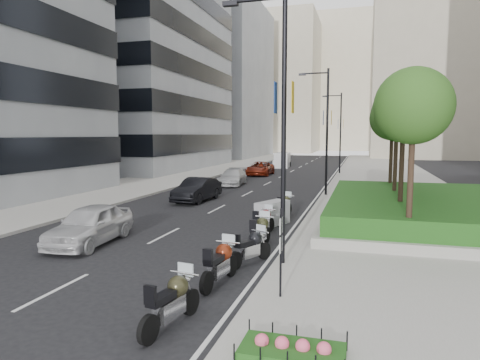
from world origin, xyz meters
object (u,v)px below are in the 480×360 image
at_px(motorcycle_4, 263,222).
at_px(car_b, 197,190).
at_px(lamp_post_2, 339,129).
at_px(parking_sign, 281,248).
at_px(motorcycle_6, 284,206).
at_px(motorcycle_2, 251,247).
at_px(motorcycle_5, 272,213).
at_px(lamp_post_0, 279,114).
at_px(motorcycle_3, 260,232).
at_px(car_a, 90,224).
at_px(delivery_van, 282,161).
at_px(motorcycle_0, 172,302).
at_px(car_c, 233,177).
at_px(lamp_post_1, 325,125).
at_px(motorcycle_1, 220,264).
at_px(car_d, 260,168).

distance_m(motorcycle_4, car_b, 10.33).
height_order(lamp_post_2, parking_sign, lamp_post_2).
bearing_deg(motorcycle_6, motorcycle_2, -169.09).
relative_size(parking_sign, motorcycle_5, 1.19).
xyz_separation_m(lamp_post_2, motorcycle_4, (-1.51, -30.62, -4.48)).
relative_size(motorcycle_2, motorcycle_5, 0.97).
bearing_deg(motorcycle_5, lamp_post_0, -143.10).
distance_m(lamp_post_2, motorcycle_3, 33.11).
relative_size(car_a, delivery_van, 0.96).
height_order(motorcycle_0, motorcycle_6, motorcycle_0).
height_order(car_b, car_c, car_b).
bearing_deg(car_b, delivery_van, 93.81).
height_order(lamp_post_1, motorcycle_3, lamp_post_1).
distance_m(lamp_post_1, motorcycle_6, 9.64).
height_order(motorcycle_1, delivery_van, delivery_van).
bearing_deg(car_a, car_c, 86.93).
relative_size(motorcycle_6, car_d, 0.43).
bearing_deg(motorcycle_3, motorcycle_1, -176.39).
xyz_separation_m(parking_sign, motorcycle_4, (-2.17, 7.38, -0.87)).
distance_m(motorcycle_1, car_a, 7.26).
bearing_deg(car_a, motorcycle_2, -11.18).
bearing_deg(car_c, motorcycle_1, -78.50).
bearing_deg(car_d, motorcycle_4, -77.78).
relative_size(lamp_post_0, motorcycle_2, 4.44).
bearing_deg(motorcycle_0, motorcycle_1, 6.56).
relative_size(car_d, delivery_van, 1.09).
height_order(parking_sign, motorcycle_6, parking_sign).
height_order(motorcycle_2, car_a, car_a).
bearing_deg(motorcycle_3, motorcycle_5, 11.06).
relative_size(lamp_post_2, motorcycle_5, 4.30).
distance_m(lamp_post_1, motorcycle_0, 22.67).
bearing_deg(lamp_post_0, car_c, 110.79).
bearing_deg(motorcycle_5, motorcycle_0, -156.07).
xyz_separation_m(motorcycle_4, motorcycle_5, (-0.02, 2.03, 0.01)).
xyz_separation_m(motorcycle_2, car_d, (-7.25, 31.71, 0.15)).
height_order(motorcycle_0, motorcycle_3, motorcycle_3).
bearing_deg(motorcycle_0, motorcycle_6, 8.67).
bearing_deg(car_d, car_a, -90.96).
height_order(motorcycle_3, car_b, car_b).
bearing_deg(motorcycle_2, motorcycle_6, 27.25).
bearing_deg(car_d, motorcycle_2, -78.62).
relative_size(car_b, car_c, 0.96).
bearing_deg(delivery_van, lamp_post_2, -51.47).
height_order(lamp_post_2, car_b, lamp_post_2).
distance_m(motorcycle_4, car_c, 18.85).
bearing_deg(car_a, lamp_post_0, -10.55).
xyz_separation_m(motorcycle_1, motorcycle_5, (-0.22, 8.56, -0.04)).
relative_size(motorcycle_6, car_a, 0.48).
height_order(lamp_post_1, motorcycle_2, lamp_post_1).
relative_size(lamp_post_0, delivery_van, 1.85).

